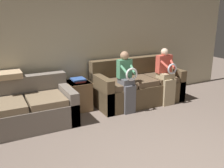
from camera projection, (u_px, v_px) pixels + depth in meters
wall_back at (84, 44)px, 5.13m from camera, size 7.62×0.06×2.55m
couch_main at (137, 87)px, 5.42m from camera, size 1.91×0.88×0.93m
couch_side at (26, 109)px, 4.31m from camera, size 1.62×0.93×0.80m
child_left_seated at (127, 79)px, 4.80m from camera, size 0.28×0.37×1.19m
child_right_seated at (166, 75)px, 5.23m from camera, size 0.34×0.37×1.18m
side_shelf at (78, 95)px, 5.02m from camera, size 0.45×0.52×0.58m
book_stack at (78, 80)px, 4.94m from camera, size 0.26×0.28×0.07m
throw_pillow at (10, 75)px, 4.36m from camera, size 0.38×0.38×0.10m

